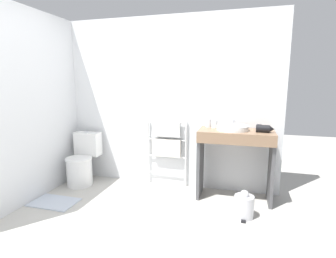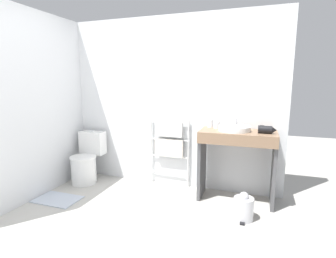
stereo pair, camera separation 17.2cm
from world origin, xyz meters
name	(u,v)px [view 1 (the left image)]	position (x,y,z in m)	size (l,w,h in m)	color
ground_plane	(115,248)	(0.00, 0.00, 0.00)	(12.00, 12.00, 0.00)	#B2AFA8
wall_back	(166,103)	(0.00, 1.66, 1.18)	(3.13, 0.12, 2.36)	silver
wall_side	(33,106)	(-1.50, 0.80, 1.18)	(0.12, 2.36, 2.36)	silver
toilet	(82,162)	(-1.17, 1.28, 0.32)	(0.38, 0.53, 0.74)	white
towel_radiator	(166,142)	(0.03, 1.55, 0.64)	(0.58, 0.06, 0.95)	silver
vanity_counter	(235,154)	(0.98, 1.35, 0.59)	(0.91, 0.46, 0.89)	#84664C
sink_basin	(232,128)	(0.94, 1.36, 0.92)	(0.39, 0.39, 0.06)	white
faucet	(233,122)	(0.94, 1.54, 0.97)	(0.02, 0.10, 0.13)	silver
cup_near_wall	(208,123)	(0.62, 1.52, 0.94)	(0.08, 0.08, 0.10)	white
cup_near_edge	(215,124)	(0.71, 1.47, 0.94)	(0.08, 0.08, 0.11)	white
hair_dryer	(264,128)	(1.30, 1.33, 0.93)	(0.21, 0.18, 0.09)	black
trash_bin	(244,206)	(1.11, 0.90, 0.13)	(0.21, 0.25, 0.31)	silver
bath_mat	(54,202)	(-1.15, 0.61, 0.01)	(0.56, 0.36, 0.01)	#B2BCCC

